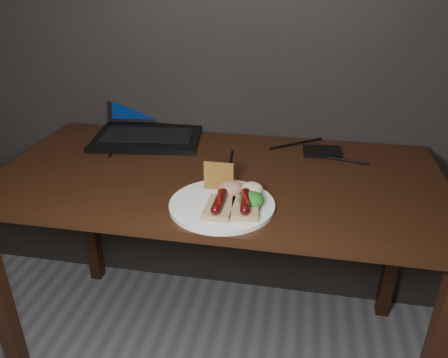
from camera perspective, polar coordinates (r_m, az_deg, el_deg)
desk at (r=1.42m, az=-0.78°, el=-2.36°), size 1.40×0.70×0.75m
laptop at (r=1.71m, az=-9.59°, el=7.42°), size 0.43×0.42×0.25m
hard_drive at (r=1.56m, az=12.69°, el=3.52°), size 0.13×0.09×0.02m
desk_cables at (r=1.53m, az=2.10°, el=3.66°), size 0.91×0.36×0.01m
plate at (r=1.19m, az=-0.27°, el=-3.39°), size 0.29×0.29×0.01m
bread_sausage_center at (r=1.14m, az=-0.64°, el=-3.40°), size 0.07×0.12×0.04m
bread_sausage_right at (r=1.15m, az=2.78°, el=-3.39°), size 0.08×0.12×0.04m
crispbread at (r=1.24m, az=-0.70°, el=0.37°), size 0.09×0.01×0.08m
salad_greens at (r=1.17m, az=3.58°, el=-2.71°), size 0.07×0.07×0.04m
salsa_mound at (r=1.22m, az=0.87°, el=-1.22°), size 0.07×0.07×0.04m
coleslaw_mound at (r=1.22m, az=3.64°, el=-1.32°), size 0.06×0.06×0.04m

